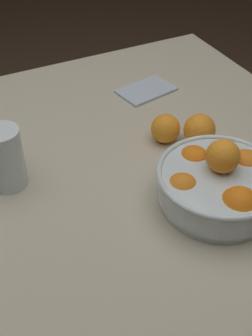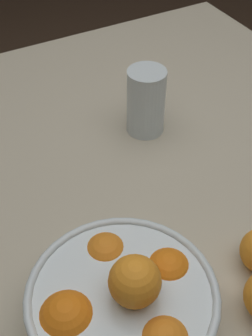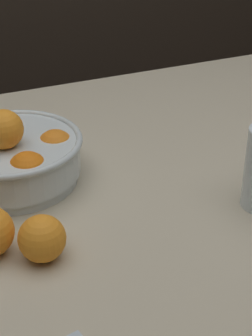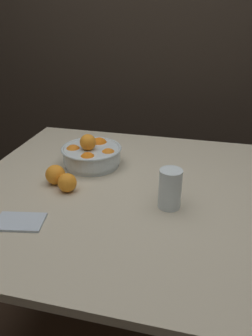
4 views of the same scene
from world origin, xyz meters
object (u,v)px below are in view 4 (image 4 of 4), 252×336
(orange_loose_near_bowl, at_px, (67,183))
(orange_loose_front, at_px, (55,175))
(juice_glass, at_px, (170,191))
(fruit_bowl, at_px, (92,154))

(orange_loose_near_bowl, relative_size, orange_loose_front, 0.92)
(juice_glass, xyz_separation_m, orange_loose_near_bowl, (-0.39, 0.02, -0.03))
(orange_loose_near_bowl, height_order, orange_loose_front, orange_loose_front)
(orange_loose_front, bearing_deg, juice_glass, -7.52)
(fruit_bowl, height_order, orange_loose_near_bowl, fruit_bowl)
(orange_loose_near_bowl, bearing_deg, fruit_bowl, 86.38)
(fruit_bowl, height_order, juice_glass, fruit_bowl)
(fruit_bowl, distance_m, orange_loose_front, 0.21)
(juice_glass, bearing_deg, orange_loose_near_bowl, 177.77)
(orange_loose_near_bowl, bearing_deg, juice_glass, -2.23)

